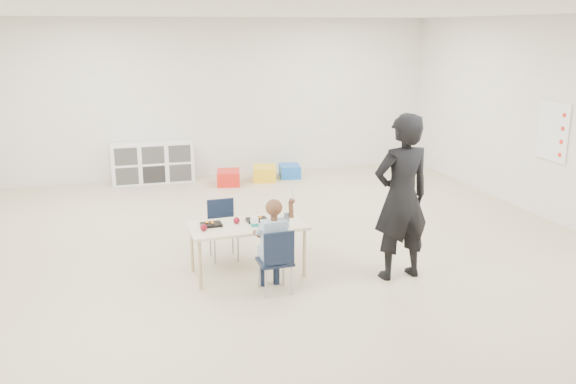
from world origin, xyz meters
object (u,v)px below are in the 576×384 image
object	(u,v)px
table	(248,249)
chair_near	(275,260)
child	(275,242)
adult	(401,197)
cubby_shelf	(153,163)

from	to	relation	value
table	chair_near	xyz separation A→B (m)	(0.17, -0.53, 0.05)
child	adult	size ratio (longest dim) A/B	0.61
table	cubby_shelf	size ratio (longest dim) A/B	0.91
chair_near	child	distance (m)	0.20
table	child	bearing A→B (deg)	-74.30
chair_near	cubby_shelf	bearing A→B (deg)	97.87
chair_near	adult	xyz separation A→B (m)	(1.39, 0.01, 0.55)
chair_near	cubby_shelf	distance (m)	5.11
chair_near	adult	size ratio (longest dim) A/B	0.39
chair_near	cubby_shelf	world-z (taller)	cubby_shelf
cubby_shelf	adult	distance (m)	5.53
chair_near	adult	distance (m)	1.49
table	child	distance (m)	0.61
chair_near	child	size ratio (longest dim) A/B	0.63
table	chair_near	world-z (taller)	chair_near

